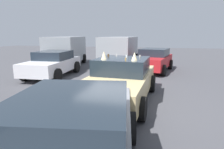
% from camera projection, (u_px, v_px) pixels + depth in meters
% --- Properties ---
extents(ground_plane, '(60.00, 60.00, 0.00)m').
position_uv_depth(ground_plane, '(120.00, 100.00, 6.64)').
color(ground_plane, '#47474C').
extents(art_car_decorated, '(4.60, 2.24, 1.71)m').
position_uv_depth(art_car_decorated, '(121.00, 80.00, 6.54)').
color(art_car_decorated, '#D8BC7F').
rests_on(art_car_decorated, ground).
extents(parked_van_near_left, '(5.35, 2.43, 2.09)m').
position_uv_depth(parked_van_near_left, '(120.00, 49.00, 14.65)').
color(parked_van_near_left, '#9EA3A8').
rests_on(parked_van_near_left, ground).
extents(parked_van_far_left, '(5.24, 2.90, 2.11)m').
position_uv_depth(parked_van_far_left, '(67.00, 50.00, 14.08)').
color(parked_van_far_left, '#9EA3A8').
rests_on(parked_van_far_left, ground).
extents(parked_sedan_behind_left, '(4.60, 2.51, 1.41)m').
position_uv_depth(parked_sedan_behind_left, '(69.00, 146.00, 2.63)').
color(parked_sedan_behind_left, gray).
rests_on(parked_sedan_behind_left, ground).
extents(parked_sedan_behind_right, '(4.17, 2.53, 1.40)m').
position_uv_depth(parked_sedan_behind_right, '(153.00, 60.00, 12.01)').
color(parked_sedan_behind_right, red).
rests_on(parked_sedan_behind_right, ground).
extents(parked_sedan_row_back_far, '(4.22, 2.20, 1.37)m').
position_uv_depth(parked_sedan_row_back_far, '(53.00, 63.00, 10.47)').
color(parked_sedan_row_back_far, white).
rests_on(parked_sedan_row_back_far, ground).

